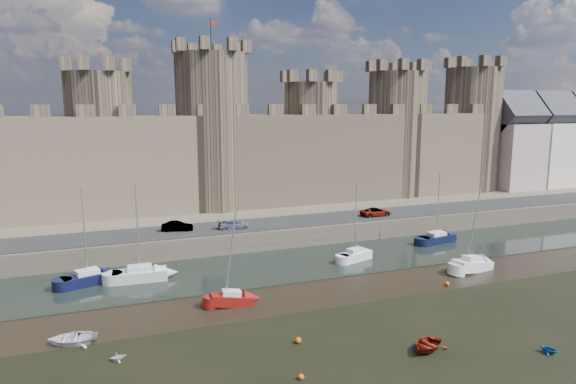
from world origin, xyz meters
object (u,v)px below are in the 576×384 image
object	(u,v)px
car_2	(234,225)
sailboat_4	(232,298)
car_1	(177,226)
car_3	(376,212)
sailboat_1	(88,278)
sailboat_0	(140,274)
sailboat_2	(355,255)
sailboat_5	(472,264)
sailboat_3	(437,238)

from	to	relation	value
car_2	sailboat_4	bearing A→B (deg)	168.96
car_1	car_3	bearing A→B (deg)	-80.73
sailboat_1	sailboat_4	size ratio (longest dim) A/B	1.10
car_1	sailboat_0	bearing A→B (deg)	162.87
car_1	sailboat_0	size ratio (longest dim) A/B	0.38
car_1	sailboat_1	world-z (taller)	sailboat_1
car_2	sailboat_0	world-z (taller)	sailboat_0
car_1	car_3	size ratio (longest dim) A/B	0.87
car_2	sailboat_2	xyz separation A→B (m)	(11.92, -10.21, -2.32)
sailboat_0	sailboat_1	distance (m)	5.12
sailboat_1	sailboat_2	size ratio (longest dim) A/B	1.09
car_3	sailboat_1	size ratio (longest dim) A/B	0.45
car_3	sailboat_5	world-z (taller)	sailboat_5
car_1	sailboat_4	xyz separation A→B (m)	(1.90, -19.48, -2.46)
car_3	sailboat_1	world-z (taller)	sailboat_1
car_1	sailboat_2	size ratio (longest dim) A/B	0.42
car_3	sailboat_2	size ratio (longest dim) A/B	0.48
car_2	car_1	bearing A→B (deg)	83.70
car_3	sailboat_5	xyz separation A→B (m)	(1.68, -18.15, -2.36)
sailboat_5	sailboat_1	bearing A→B (deg)	155.25
car_1	sailboat_1	xyz separation A→B (m)	(-10.49, -9.18, -2.35)
car_1	sailboat_3	size ratio (longest dim) A/B	0.42
car_3	sailboat_4	xyz separation A→B (m)	(-25.62, -18.35, -2.43)
car_1	sailboat_4	bearing A→B (deg)	-162.81
sailboat_4	car_1	bearing A→B (deg)	101.55
sailboat_3	sailboat_5	bearing A→B (deg)	-116.05
sailboat_1	sailboat_4	bearing A→B (deg)	-58.06
sailboat_4	sailboat_5	distance (m)	27.30
sailboat_1	sailboat_4	xyz separation A→B (m)	(12.40, -10.29, -0.11)
car_2	sailboat_3	bearing A→B (deg)	-101.19
car_3	sailboat_4	distance (m)	31.61
car_1	car_2	world-z (taller)	car_1
sailboat_0	sailboat_3	distance (m)	38.00
sailboat_1	car_2	bearing A→B (deg)	6.04
car_1	sailboat_3	distance (m)	33.71
car_2	sailboat_2	world-z (taller)	sailboat_2
car_3	sailboat_2	xyz separation A→B (m)	(-8.71, -10.38, -2.36)
sailboat_0	sailboat_1	xyz separation A→B (m)	(-5.07, 0.71, -0.01)
sailboat_4	sailboat_5	xyz separation A→B (m)	(27.30, 0.21, 0.08)
car_3	sailboat_2	bearing A→B (deg)	138.09
sailboat_2	sailboat_3	size ratio (longest dim) A/B	1.00
car_3	sailboat_3	size ratio (longest dim) A/B	0.48
sailboat_5	sailboat_3	bearing A→B (deg)	62.38
sailboat_5	car_3	bearing A→B (deg)	84.79
sailboat_0	sailboat_4	size ratio (longest dim) A/B	1.13
car_3	car_2	bearing A→B (deg)	88.55
sailboat_3	sailboat_5	world-z (taller)	sailboat_5
sailboat_1	sailboat_3	size ratio (longest dim) A/B	1.08
sailboat_1	sailboat_2	distance (m)	29.40
sailboat_2	sailboat_3	world-z (taller)	sailboat_3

